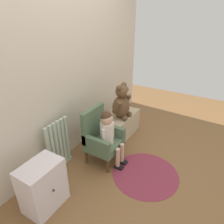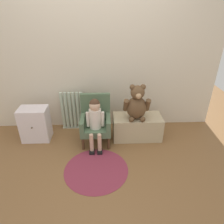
# 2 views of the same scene
# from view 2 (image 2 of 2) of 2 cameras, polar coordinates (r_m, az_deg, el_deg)

# --- Properties ---
(ground_plane) EXTENTS (6.00, 6.00, 0.00)m
(ground_plane) POSITION_cam_2_polar(r_m,az_deg,el_deg) (2.64, -4.50, -15.55)
(ground_plane) COLOR brown
(back_wall) EXTENTS (3.80, 0.05, 2.40)m
(back_wall) POSITION_cam_2_polar(r_m,az_deg,el_deg) (3.07, -4.74, 16.30)
(back_wall) COLOR beige
(back_wall) RESTS_ON ground_plane
(radiator) EXTENTS (0.37, 0.05, 0.64)m
(radiator) POSITION_cam_2_polar(r_m,az_deg,el_deg) (3.29, -11.25, 0.31)
(radiator) COLOR #B4C4AD
(radiator) RESTS_ON ground_plane
(small_dresser) EXTENTS (0.41, 0.30, 0.52)m
(small_dresser) POSITION_cam_2_polar(r_m,az_deg,el_deg) (3.20, -21.07, -3.21)
(small_dresser) COLOR silver
(small_dresser) RESTS_ON ground_plane
(child_armchair) EXTENTS (0.43, 0.39, 0.72)m
(child_armchair) POSITION_cam_2_polar(r_m,az_deg,el_deg) (2.92, -4.67, -2.55)
(child_armchair) COLOR #51694C
(child_armchair) RESTS_ON ground_plane
(child_figure) EXTENTS (0.25, 0.35, 0.73)m
(child_figure) POSITION_cam_2_polar(r_m,az_deg,el_deg) (2.75, -4.85, -1.38)
(child_figure) COLOR silver
(child_figure) RESTS_ON ground_plane
(low_bench) EXTENTS (0.73, 0.36, 0.36)m
(low_bench) POSITION_cam_2_polar(r_m,az_deg,el_deg) (3.10, 7.15, -4.22)
(low_bench) COLOR tan
(low_bench) RESTS_ON ground_plane
(large_teddy_bear) EXTENTS (0.38, 0.27, 0.52)m
(large_teddy_bear) POSITION_cam_2_polar(r_m,az_deg,el_deg) (2.85, 7.09, 2.25)
(large_teddy_bear) COLOR brown
(large_teddy_bear) RESTS_ON low_bench
(floor_rug) EXTENTS (0.81, 0.81, 0.01)m
(floor_rug) POSITION_cam_2_polar(r_m,az_deg,el_deg) (2.61, -4.51, -16.07)
(floor_rug) COLOR maroon
(floor_rug) RESTS_ON ground_plane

